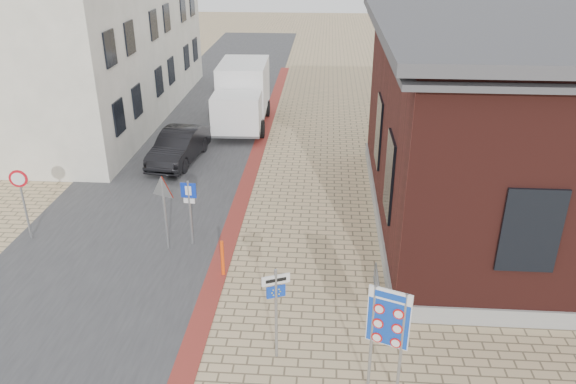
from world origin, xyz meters
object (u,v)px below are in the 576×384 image
(parking_sign, at_px, (189,202))
(bollard, at_px, (223,258))
(border_sign, at_px, (388,320))
(sedan, at_px, (179,146))
(box_truck, at_px, (242,95))
(essen_sign, at_px, (276,300))

(parking_sign, bearing_deg, bollard, -47.72)
(border_sign, bearing_deg, sedan, 142.13)
(border_sign, xyz_separation_m, bollard, (-4.30, 4.30, -1.36))
(box_truck, distance_m, bollard, 14.02)
(box_truck, xyz_separation_m, parking_sign, (0.10, -12.22, -0.09))
(sedan, distance_m, border_sign, 15.19)
(sedan, relative_size, box_truck, 0.72)
(bollard, bearing_deg, parking_sign, 127.41)
(border_sign, height_order, essen_sign, border_sign)
(box_truck, bearing_deg, border_sign, -74.03)
(parking_sign, relative_size, bollard, 1.96)
(sedan, distance_m, box_truck, 5.66)
(parking_sign, bearing_deg, sedan, 111.92)
(box_truck, distance_m, parking_sign, 12.22)
(border_sign, distance_m, bollard, 6.23)
(border_sign, relative_size, essen_sign, 1.10)
(box_truck, bearing_deg, parking_sign, -90.93)
(sedan, relative_size, parking_sign, 1.93)
(essen_sign, xyz_separation_m, bollard, (-1.87, 3.35, -1.04))
(essen_sign, bearing_deg, sedan, 91.76)
(border_sign, relative_size, parking_sign, 1.20)
(sedan, bearing_deg, bollard, -61.40)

